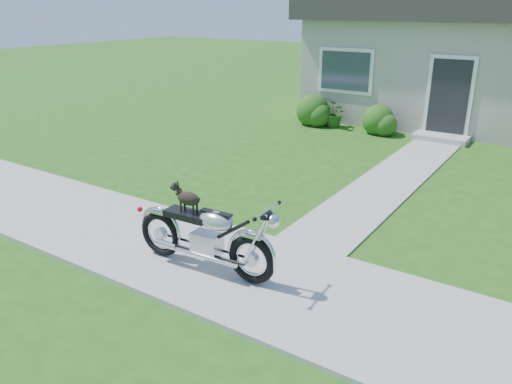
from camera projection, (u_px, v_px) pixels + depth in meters
ground at (378, 316)px, 5.82m from camera, size 80.00×80.00×0.00m
sidewalk at (378, 315)px, 5.82m from camera, size 24.00×2.20×0.04m
walkway at (395, 177)px, 10.50m from camera, size 1.20×8.00×0.03m
shrub_row at (487, 133)px, 12.51m from camera, size 10.42×0.99×0.99m
potted_plant_left at (335, 113)px, 14.71m from camera, size 0.98×0.95×0.83m
motorcycle_with_dog at (206, 235)px, 6.62m from camera, size 2.22×0.60×1.16m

